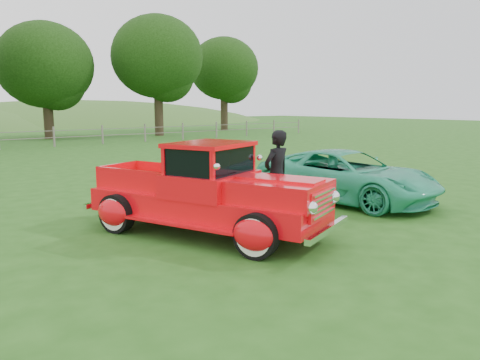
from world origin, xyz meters
TOP-DOWN VIEW (x-y plane):
  - ground at (0.00, 0.00)m, footprint 140.00×140.00m
  - tree_near_east at (5.00, 29.00)m, footprint 6.80×6.80m
  - tree_mid_east at (13.00, 27.00)m, footprint 7.20×7.20m
  - tree_far_east at (22.00, 30.00)m, footprint 6.60×6.60m
  - red_pickup at (-1.11, 0.91)m, footprint 3.38×5.28m
  - teal_sedan at (3.45, 1.13)m, footprint 2.64×4.94m
  - man at (0.82, 1.01)m, footprint 0.74×0.52m

SIDE VIEW (x-z plane):
  - ground at x=0.00m, z-range 0.00..0.00m
  - teal_sedan at x=3.45m, z-range 0.00..1.32m
  - red_pickup at x=-1.11m, z-range -0.09..1.69m
  - man at x=0.82m, z-range 0.00..1.94m
  - tree_near_east at x=5.00m, z-range 1.08..9.41m
  - tree_far_east at x=22.00m, z-range 1.43..10.29m
  - tree_mid_east at x=13.00m, z-range 1.45..10.89m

